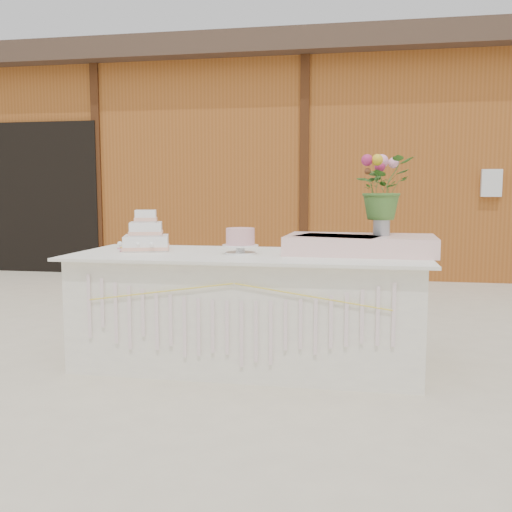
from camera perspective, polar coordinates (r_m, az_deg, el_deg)
The scene contains 9 objects.
ground at distance 4.04m, azimuth -0.77°, elevation -10.67°, with size 80.00×80.00×0.00m, color beige.
barn at distance 9.83m, azimuth 5.91°, elevation 9.25°, with size 12.60×4.60×3.30m.
cake_table at distance 3.94m, azimuth -0.79°, elevation -5.30°, with size 2.40×1.00×0.77m.
wedding_cake at distance 4.18m, azimuth -10.93°, elevation 1.92°, with size 0.40×0.40×0.29m.
pink_cake_stand at distance 3.85m, azimuth -1.58°, elevation 1.66°, with size 0.24×0.24×0.18m.
satin_runner at distance 3.94m, azimuth 10.39°, elevation 1.13°, with size 0.99×0.57×0.13m, color beige.
flower_vase at distance 3.97m, azimuth 12.44°, elevation 3.16°, with size 0.11×0.11×0.16m, color #B6B6BB.
bouquet at distance 3.96m, azimuth 12.54°, elevation 7.36°, with size 0.38×0.33×0.43m, color #426F2C.
loose_flowers at distance 4.17m, azimuth -13.63°, elevation 0.61°, with size 0.13×0.32×0.02m, color #CA7B90, non-canonical shape.
Camera 1 is at (0.74, -3.79, 1.19)m, focal length 40.00 mm.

